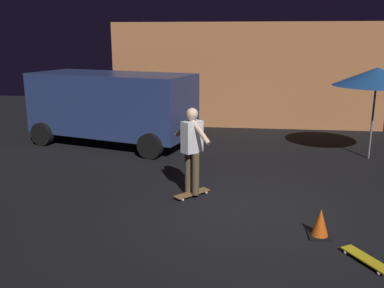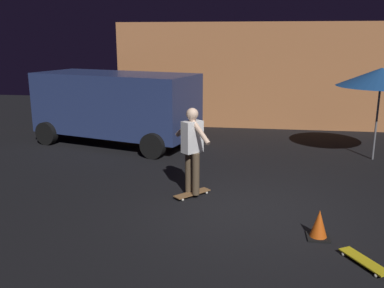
{
  "view_description": "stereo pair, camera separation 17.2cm",
  "coord_description": "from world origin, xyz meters",
  "px_view_note": "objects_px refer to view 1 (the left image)",
  "views": [
    {
      "loc": [
        -0.17,
        -7.05,
        3.0
      ],
      "look_at": [
        -1.09,
        0.61,
        1.05
      ],
      "focal_mm": 39.43,
      "sensor_mm": 36.0,
      "label": 1
    },
    {
      "loc": [
        0.0,
        -7.03,
        3.0
      ],
      "look_at": [
        -1.09,
        0.61,
        1.05
      ],
      "focal_mm": 39.43,
      "sensor_mm": 36.0,
      "label": 2
    }
  ],
  "objects_px": {
    "skateboard_spare": "(366,259)",
    "skater": "(192,145)",
    "skateboard_ridden": "(192,193)",
    "traffic_cone": "(320,224)",
    "parked_van": "(112,104)",
    "patio_umbrella": "(377,77)"
  },
  "relations": [
    {
      "from": "patio_umbrella",
      "to": "traffic_cone",
      "type": "bearing_deg",
      "value": -113.26
    },
    {
      "from": "skateboard_spare",
      "to": "patio_umbrella",
      "type": "bearing_deg",
      "value": 74.43
    },
    {
      "from": "skateboard_spare",
      "to": "skater",
      "type": "height_order",
      "value": "skater"
    },
    {
      "from": "skateboard_spare",
      "to": "skater",
      "type": "distance_m",
      "value": 3.6
    },
    {
      "from": "patio_umbrella",
      "to": "skater",
      "type": "bearing_deg",
      "value": -142.64
    },
    {
      "from": "skateboard_ridden",
      "to": "skateboard_spare",
      "type": "xyz_separation_m",
      "value": [
        2.67,
        -2.21,
        0.0
      ]
    },
    {
      "from": "parked_van",
      "to": "traffic_cone",
      "type": "relative_size",
      "value": 10.76
    },
    {
      "from": "patio_umbrella",
      "to": "traffic_cone",
      "type": "height_order",
      "value": "patio_umbrella"
    },
    {
      "from": "parked_van",
      "to": "traffic_cone",
      "type": "distance_m",
      "value": 7.39
    },
    {
      "from": "skateboard_spare",
      "to": "traffic_cone",
      "type": "bearing_deg",
      "value": 124.54
    },
    {
      "from": "patio_umbrella",
      "to": "skater",
      "type": "distance_m",
      "value": 5.36
    },
    {
      "from": "skateboard_ridden",
      "to": "traffic_cone",
      "type": "relative_size",
      "value": 1.54
    },
    {
      "from": "skateboard_ridden",
      "to": "skateboard_spare",
      "type": "bearing_deg",
      "value": -39.52
    },
    {
      "from": "parked_van",
      "to": "skateboard_ridden",
      "type": "distance_m",
      "value": 4.94
    },
    {
      "from": "traffic_cone",
      "to": "parked_van",
      "type": "bearing_deg",
      "value": 132.47
    },
    {
      "from": "patio_umbrella",
      "to": "skater",
      "type": "height_order",
      "value": "patio_umbrella"
    },
    {
      "from": "skateboard_ridden",
      "to": "traffic_cone",
      "type": "xyz_separation_m",
      "value": [
        2.17,
        -1.48,
        0.16
      ]
    },
    {
      "from": "traffic_cone",
      "to": "skater",
      "type": "bearing_deg",
      "value": 145.8
    },
    {
      "from": "skater",
      "to": "skateboard_ridden",
      "type": "bearing_deg",
      "value": 90.0
    },
    {
      "from": "skater",
      "to": "skateboard_spare",
      "type": "bearing_deg",
      "value": -39.52
    },
    {
      "from": "parked_van",
      "to": "skater",
      "type": "height_order",
      "value": "parked_van"
    },
    {
      "from": "skateboard_ridden",
      "to": "traffic_cone",
      "type": "height_order",
      "value": "traffic_cone"
    }
  ]
}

